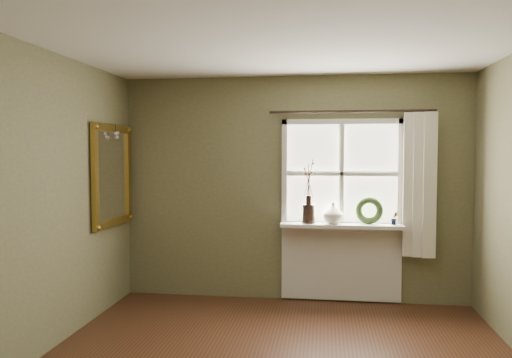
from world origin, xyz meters
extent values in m
plane|color=silver|center=(0.00, 0.00, 2.60)|extent=(4.50, 4.50, 0.00)
cube|color=#656342|center=(0.00, 2.30, 1.30)|extent=(4.00, 0.10, 2.60)
cube|color=#656342|center=(-2.05, 0.00, 1.30)|extent=(0.10, 4.50, 2.60)
cube|color=#656342|center=(0.00, -2.30, 1.30)|extent=(4.00, 0.10, 2.60)
cube|color=silver|center=(0.55, 2.22, 0.89)|extent=(1.36, 0.06, 0.06)
cube|color=silver|center=(0.55, 2.22, 2.07)|extent=(1.36, 0.06, 0.06)
cube|color=silver|center=(-0.10, 2.22, 1.48)|extent=(0.06, 0.06, 1.24)
cube|color=silver|center=(1.20, 2.22, 1.48)|extent=(0.06, 0.06, 1.24)
cube|color=silver|center=(0.55, 2.22, 1.48)|extent=(1.24, 0.05, 0.04)
cube|color=silver|center=(0.55, 2.22, 1.48)|extent=(0.04, 0.05, 1.12)
cube|color=white|center=(0.23, 2.25, 1.77)|extent=(0.59, 0.01, 0.53)
cube|color=white|center=(0.88, 2.25, 1.77)|extent=(0.59, 0.01, 0.53)
cube|color=white|center=(0.23, 2.25, 1.19)|extent=(0.59, 0.01, 0.53)
cube|color=white|center=(0.88, 2.25, 1.19)|extent=(0.59, 0.01, 0.53)
cube|color=silver|center=(0.55, 2.12, 0.90)|extent=(1.36, 0.26, 0.04)
cube|color=silver|center=(0.55, 2.23, 0.46)|extent=(1.36, 0.04, 0.88)
cylinder|color=black|center=(0.18, 2.12, 1.03)|extent=(0.17, 0.17, 0.21)
imported|color=silver|center=(0.46, 2.12, 1.04)|extent=(0.28, 0.28, 0.24)
torus|color=#283D1B|center=(0.86, 2.16, 1.04)|extent=(0.33, 0.20, 0.32)
imported|color=#283D1B|center=(0.15, 2.12, 1.00)|extent=(0.11, 0.09, 0.17)
imported|color=#283D1B|center=(1.13, 2.12, 0.99)|extent=(0.09, 0.07, 0.15)
cube|color=beige|center=(1.39, 2.13, 1.37)|extent=(0.36, 0.12, 1.59)
cylinder|color=black|center=(0.65, 2.17, 2.18)|extent=(1.84, 0.03, 0.03)
cube|color=white|center=(-1.97, 1.70, 1.47)|extent=(0.02, 0.78, 0.96)
cube|color=olive|center=(-1.96, 1.70, 1.99)|extent=(0.05, 0.94, 0.08)
cube|color=olive|center=(-1.96, 1.70, 0.95)|extent=(0.05, 0.94, 0.08)
cube|color=olive|center=(-1.96, 1.27, 1.47)|extent=(0.05, 0.08, 0.96)
cube|color=olive|center=(-1.96, 2.13, 1.47)|extent=(0.05, 0.08, 0.96)
sphere|color=silver|center=(-1.91, 1.67, 1.93)|extent=(0.04, 0.04, 0.04)
sphere|color=silver|center=(-1.91, 1.70, 1.89)|extent=(0.04, 0.04, 0.04)
sphere|color=silver|center=(-1.91, 1.73, 1.94)|extent=(0.04, 0.04, 0.04)
camera|label=1|loc=(0.36, -3.53, 1.72)|focal=35.00mm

